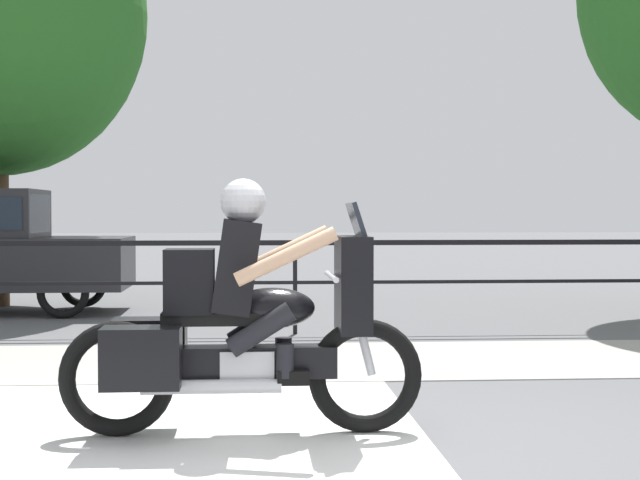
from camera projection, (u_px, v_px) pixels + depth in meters
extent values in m
plane|color=#565659|center=(336.00, 446.00, 5.93)|extent=(120.00, 120.00, 0.00)
cube|color=#99968E|center=(305.00, 360.00, 9.32)|extent=(44.00, 2.40, 0.01)
cube|color=silver|center=(166.00, 457.00, 5.66)|extent=(3.20, 6.00, 0.01)
cube|color=black|center=(295.00, 243.00, 11.34)|extent=(36.00, 0.04, 0.06)
cube|color=black|center=(295.00, 282.00, 11.35)|extent=(36.00, 0.03, 0.04)
cylinder|color=black|center=(295.00, 287.00, 11.36)|extent=(0.05, 0.05, 1.09)
torus|color=black|center=(365.00, 376.00, 6.30)|extent=(0.73, 0.11, 0.73)
torus|color=black|center=(117.00, 379.00, 6.18)|extent=(0.73, 0.11, 0.73)
cube|color=black|center=(242.00, 362.00, 6.24)|extent=(1.20, 0.22, 0.20)
cube|color=silver|center=(247.00, 369.00, 6.24)|extent=(0.34, 0.26, 0.26)
ellipsoid|color=black|center=(272.00, 308.00, 6.24)|extent=(0.55, 0.30, 0.26)
cube|color=black|center=(217.00, 318.00, 6.22)|extent=(0.70, 0.28, 0.08)
cube|color=black|center=(353.00, 284.00, 6.27)|extent=(0.20, 0.52, 0.62)
cube|color=#1E232B|center=(356.00, 220.00, 6.26)|extent=(0.10, 0.44, 0.24)
cylinder|color=silver|center=(331.00, 276.00, 6.26)|extent=(0.04, 0.70, 0.04)
cylinder|color=silver|center=(211.00, 387.00, 6.07)|extent=(0.87, 0.09, 0.09)
cube|color=black|center=(141.00, 358.00, 5.95)|extent=(0.48, 0.28, 0.37)
cube|color=black|center=(149.00, 347.00, 6.43)|extent=(0.48, 0.28, 0.37)
cylinder|color=silver|center=(361.00, 330.00, 6.29)|extent=(0.20, 0.06, 0.59)
cube|color=black|center=(237.00, 267.00, 6.22)|extent=(0.32, 0.36, 0.61)
sphere|color=tan|center=(243.00, 204.00, 6.21)|extent=(0.23, 0.23, 0.23)
sphere|color=#B7B7BC|center=(243.00, 201.00, 6.21)|extent=(0.29, 0.29, 0.29)
cylinder|color=black|center=(261.00, 330.00, 6.09)|extent=(0.44, 0.13, 0.34)
cylinder|color=black|center=(285.00, 361.00, 6.11)|extent=(0.11, 0.11, 0.21)
cube|color=black|center=(293.00, 378.00, 6.11)|extent=(0.20, 0.10, 0.09)
cylinder|color=black|center=(260.00, 324.00, 6.39)|extent=(0.44, 0.13, 0.34)
cylinder|color=black|center=(283.00, 354.00, 6.41)|extent=(0.11, 0.11, 0.21)
cube|color=black|center=(291.00, 370.00, 6.41)|extent=(0.20, 0.10, 0.09)
cylinder|color=tan|center=(286.00, 257.00, 5.94)|extent=(0.64, 0.09, 0.36)
cylinder|color=tan|center=(283.00, 252.00, 6.54)|extent=(0.64, 0.09, 0.36)
cube|color=black|center=(190.00, 281.00, 6.20)|extent=(0.31, 0.32, 0.41)
cube|color=#19232D|center=(39.00, 213.00, 13.71)|extent=(0.04, 1.32, 0.54)
torus|color=black|center=(63.00, 292.00, 13.00)|extent=(0.70, 0.11, 0.70)
torus|color=black|center=(83.00, 284.00, 14.55)|extent=(0.70, 0.11, 0.70)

